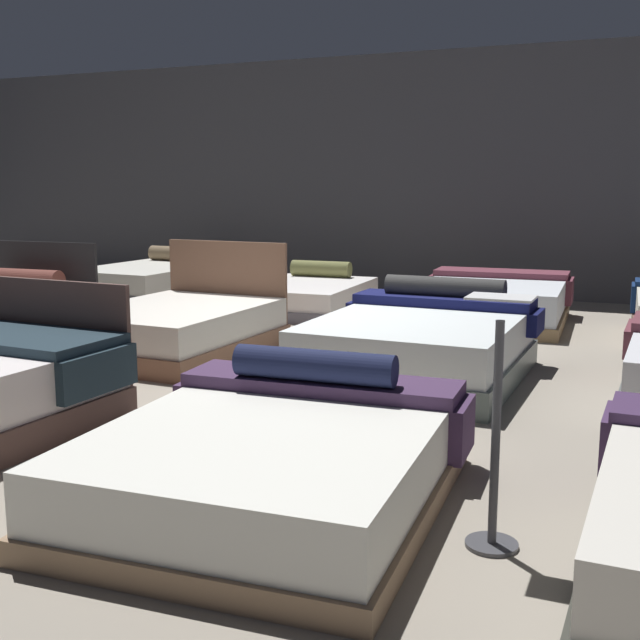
% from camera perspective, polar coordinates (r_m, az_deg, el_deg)
% --- Properties ---
extents(ground_plane, '(18.00, 18.00, 0.02)m').
position_cam_1_polar(ground_plane, '(7.24, -1.82, -3.23)').
color(ground_plane, gray).
extents(showroom_back_wall, '(18.00, 0.06, 3.50)m').
position_cam_1_polar(showroom_back_wall, '(11.86, 8.68, 10.31)').
color(showroom_back_wall, '#47474C').
rests_on(showroom_back_wall, ground_plane).
extents(bed_2, '(1.81, 2.10, 0.68)m').
position_cam_1_polar(bed_2, '(4.12, -3.30, -10.00)').
color(bed_2, '#8F7153').
rests_on(bed_2, ground_plane).
extents(bed_5, '(1.58, 2.03, 1.02)m').
position_cam_1_polar(bed_5, '(7.75, -10.31, -0.63)').
color(bed_5, brown).
rests_on(bed_5, ground_plane).
extents(bed_6, '(1.76, 2.10, 0.78)m').
position_cam_1_polar(bed_6, '(6.71, 7.21, -1.83)').
color(bed_6, '#4E5A58').
rests_on(bed_6, ground_plane).
extents(bed_8, '(1.57, 2.20, 0.70)m').
position_cam_1_polar(bed_8, '(11.42, -11.94, 2.68)').
color(bed_8, '#282D33').
rests_on(bed_8, ground_plane).
extents(bed_9, '(1.63, 2.01, 0.58)m').
position_cam_1_polar(bed_9, '(10.22, -1.32, 1.74)').
color(bed_9, '#54535F').
rests_on(bed_9, ground_plane).
extents(bed_10, '(1.78, 2.09, 0.55)m').
position_cam_1_polar(bed_10, '(9.54, 12.33, 1.29)').
color(bed_10, '#8F714C').
rests_on(bed_10, ground_plane).
extents(price_sign, '(0.28, 0.24, 1.14)m').
position_cam_1_polar(price_sign, '(3.64, 12.50, -9.23)').
color(price_sign, '#3F3F44').
rests_on(price_sign, ground_plane).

